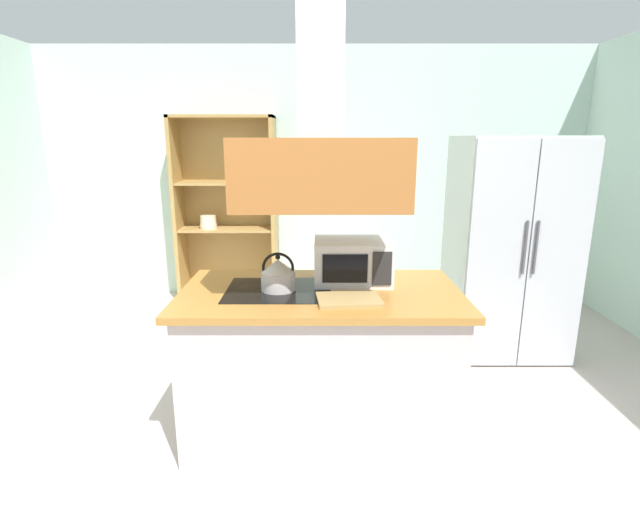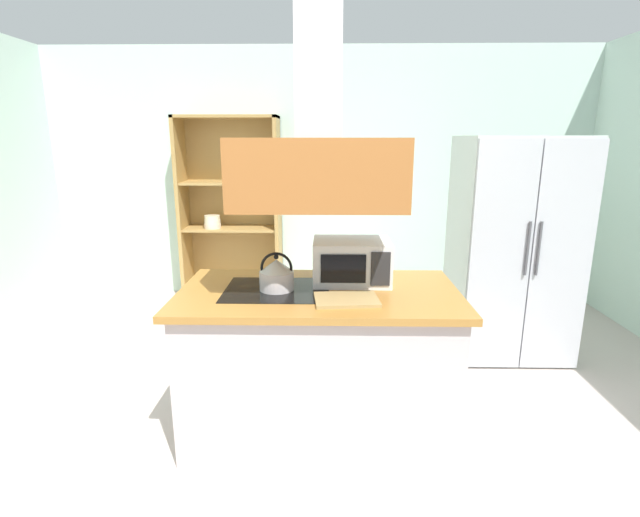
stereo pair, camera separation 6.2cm
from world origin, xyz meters
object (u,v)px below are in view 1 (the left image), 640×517
at_px(cutting_board, 348,299).
at_px(refrigerator, 508,247).
at_px(kettle, 278,275).
at_px(microwave, 352,261).
at_px(dish_cabinet, 227,220).

bearing_deg(cutting_board, refrigerator, 44.16).
height_order(kettle, cutting_board, kettle).
xyz_separation_m(cutting_board, microwave, (0.04, 0.35, 0.12)).
height_order(refrigerator, cutting_board, refrigerator).
relative_size(kettle, cutting_board, 0.65).
distance_m(dish_cabinet, kettle, 2.64).
xyz_separation_m(dish_cabinet, kettle, (0.78, -2.52, 0.11)).
relative_size(refrigerator, microwave, 3.85).
distance_m(refrigerator, cutting_board, 1.94).
height_order(refrigerator, microwave, refrigerator).
bearing_deg(kettle, cutting_board, -24.94).
height_order(dish_cabinet, microwave, dish_cabinet).
xyz_separation_m(refrigerator, cutting_board, (-1.39, -1.35, 0.02)).
height_order(kettle, microwave, microwave).
xyz_separation_m(dish_cabinet, cutting_board, (1.17, -2.71, 0.03)).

